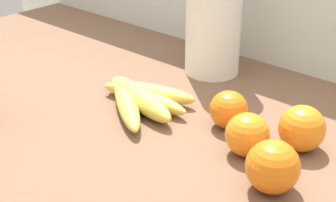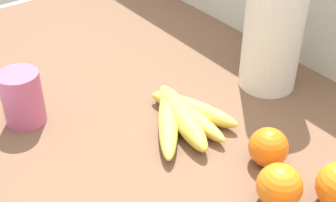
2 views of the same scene
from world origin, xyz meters
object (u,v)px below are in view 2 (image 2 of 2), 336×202
Objects in this scene: orange_far_right at (268,147)px; paper_towel_roll at (275,17)px; mug at (22,98)px; banana_bunch at (182,116)px; orange_back_left at (280,186)px.

paper_towel_roll reaches higher than orange_far_right.
orange_far_right is 0.64× the size of mug.
mug reaches higher than banana_bunch.
orange_far_right is 0.43m from mug.
mug reaches higher than orange_back_left.
mug is (-0.34, -0.27, 0.02)m from orange_far_right.
mug reaches higher than orange_far_right.
paper_towel_roll is at bearing 68.86° from mug.
paper_towel_roll reaches higher than banana_bunch.
mug is at bearing -151.77° from orange_back_left.
mug is at bearing -128.40° from banana_bunch.
paper_towel_roll is 0.48m from mug.
paper_towel_roll is (-0.17, 0.17, 0.12)m from orange_far_right.
paper_towel_roll is at bearing 91.08° from banana_bunch.
banana_bunch is 0.23m from orange_back_left.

